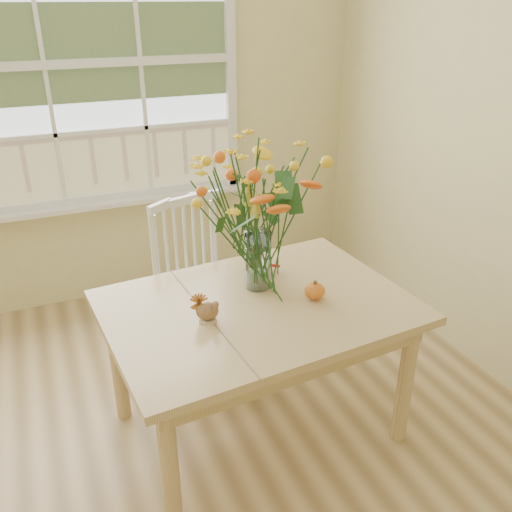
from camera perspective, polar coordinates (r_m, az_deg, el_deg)
name	(u,v)px	position (r m, az deg, el deg)	size (l,w,h in m)	color
wall_back	(49,100)	(3.54, -20.93, 15.09)	(4.00, 0.02, 2.70)	#F1E29A
window	(45,68)	(3.48, -21.37, 17.91)	(2.42, 0.12, 1.74)	silver
dining_table	(258,321)	(2.41, 0.19, -6.86)	(1.37, 1.03, 0.70)	tan
windsor_chair	(196,275)	(2.99, -6.33, -2.03)	(0.53, 0.51, 0.93)	white
flower_vase	(258,203)	(2.33, 0.20, 5.58)	(0.57, 0.57, 0.67)	white
pumpkin	(315,292)	(2.40, 6.20, -3.76)	(0.09, 0.09, 0.07)	#C15816
turkey_figurine	(207,311)	(2.23, -5.15, -5.80)	(0.11, 0.09, 0.12)	#CCB78C
dark_gourd	(260,264)	(2.62, 0.47, -0.88)	(0.13, 0.10, 0.07)	#38160F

